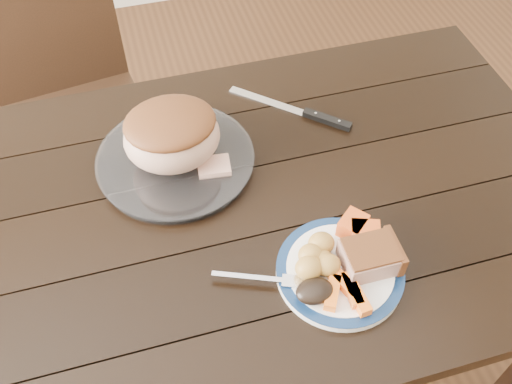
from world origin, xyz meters
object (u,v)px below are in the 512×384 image
object	(u,v)px
chair_far	(69,93)
pork_slice	(370,257)
serving_platter	(176,161)
dining_table	(219,234)
dinner_plate	(340,272)
carving_knife	(312,115)
fork	(266,279)
roast_joint	(172,137)

from	to	relation	value
chair_far	pork_slice	bearing A→B (deg)	111.46
serving_platter	dining_table	bearing A→B (deg)	-68.68
dinner_plate	serving_platter	distance (m)	0.44
dining_table	carving_knife	xyz separation A→B (m)	(0.28, 0.21, 0.10)
dinner_plate	fork	world-z (taller)	fork
dining_table	roast_joint	world-z (taller)	roast_joint
dinner_plate	roast_joint	world-z (taller)	roast_joint
dining_table	pork_slice	world-z (taller)	pork_slice
dining_table	pork_slice	distance (m)	0.36
carving_knife	serving_platter	bearing A→B (deg)	-127.22
dining_table	roast_joint	size ratio (longest dim) A/B	7.77
dinner_plate	carving_knife	bearing A→B (deg)	77.46
dining_table	chair_far	distance (m)	0.81
dinner_plate	carving_knife	world-z (taller)	dinner_plate
serving_platter	fork	xyz separation A→B (m)	(0.10, -0.35, 0.01)
fork	carving_knife	distance (m)	0.47
chair_far	fork	xyz separation A→B (m)	(0.35, -0.94, 0.25)
chair_far	dinner_plate	xyz separation A→B (m)	(0.50, -0.96, 0.23)
dining_table	fork	size ratio (longest dim) A/B	9.37
dining_table	dinner_plate	bearing A→B (deg)	-49.27
fork	carving_knife	xyz separation A→B (m)	(0.24, 0.41, -0.01)
dining_table	chair_far	bearing A→B (deg)	112.65
carving_knife	chair_far	bearing A→B (deg)	-179.04
chair_far	roast_joint	size ratio (longest dim) A/B	4.51
serving_platter	roast_joint	size ratio (longest dim) A/B	1.65
serving_platter	pork_slice	world-z (taller)	pork_slice
carving_knife	roast_joint	bearing A→B (deg)	-127.22
serving_platter	carving_knife	distance (m)	0.35
dinner_plate	serving_platter	world-z (taller)	serving_platter
carving_knife	fork	bearing A→B (deg)	-77.20
pork_slice	carving_knife	xyz separation A→B (m)	(0.04, 0.43, -0.04)
pork_slice	carving_knife	bearing A→B (deg)	84.59
dinner_plate	roast_joint	bearing A→B (deg)	123.90
chair_far	serving_platter	size ratio (longest dim) A/B	2.73
serving_platter	pork_slice	size ratio (longest dim) A/B	3.32
dining_table	carving_knife	size ratio (longest dim) A/B	6.43
roast_joint	carving_knife	world-z (taller)	roast_joint
dinner_plate	serving_platter	xyz separation A→B (m)	(-0.25, 0.37, 0.00)
chair_far	dinner_plate	size ratio (longest dim) A/B	3.81
fork	serving_platter	bearing A→B (deg)	129.01
dinner_plate	carving_knife	distance (m)	0.44
dining_table	fork	distance (m)	0.24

